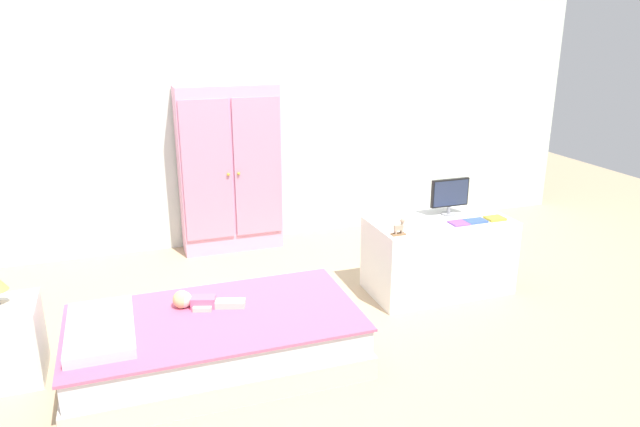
% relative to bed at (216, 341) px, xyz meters
% --- Properties ---
extents(ground_plane, '(10.00, 10.00, 0.02)m').
position_rel_bed_xyz_m(ground_plane, '(0.44, 0.31, -0.15)').
color(ground_plane, tan).
extents(back_wall, '(6.40, 0.05, 2.70)m').
position_rel_bed_xyz_m(back_wall, '(0.44, 1.88, 1.21)').
color(back_wall, silver).
rests_on(back_wall, ground_plane).
extents(bed, '(1.53, 0.82, 0.29)m').
position_rel_bed_xyz_m(bed, '(0.00, 0.00, 0.00)').
color(bed, beige).
rests_on(bed, ground_plane).
extents(pillow, '(0.32, 0.59, 0.05)m').
position_rel_bed_xyz_m(pillow, '(-0.56, -0.00, 0.18)').
color(pillow, silver).
rests_on(pillow, bed).
extents(doll, '(0.39, 0.19, 0.10)m').
position_rel_bed_xyz_m(doll, '(-0.08, 0.14, 0.19)').
color(doll, '#D6668E').
rests_on(doll, bed).
extents(nightstand, '(0.35, 0.35, 0.42)m').
position_rel_bed_xyz_m(nightstand, '(-1.04, 0.23, 0.06)').
color(nightstand, silver).
rests_on(nightstand, ground_plane).
extents(wardrobe, '(0.79, 0.30, 1.32)m').
position_rel_bed_xyz_m(wardrobe, '(0.43, 1.70, 0.52)').
color(wardrobe, '#E599BC').
rests_on(wardrobe, ground_plane).
extents(tv_stand, '(0.95, 0.49, 0.51)m').
position_rel_bed_xyz_m(tv_stand, '(1.60, 0.45, 0.11)').
color(tv_stand, silver).
rests_on(tv_stand, ground_plane).
extents(tv_monitor, '(0.28, 0.10, 0.25)m').
position_rel_bed_xyz_m(tv_monitor, '(1.71, 0.53, 0.51)').
color(tv_monitor, '#99999E').
rests_on(tv_monitor, tv_stand).
extents(rocking_horse_toy, '(0.09, 0.04, 0.11)m').
position_rel_bed_xyz_m(rocking_horse_toy, '(1.21, 0.27, 0.42)').
color(rocking_horse_toy, '#8E6642').
rests_on(rocking_horse_toy, tv_stand).
extents(book_purple, '(0.11, 0.11, 0.01)m').
position_rel_bed_xyz_m(book_purple, '(1.67, 0.34, 0.37)').
color(book_purple, '#8E51B2').
rests_on(book_purple, tv_stand).
extents(book_blue, '(0.14, 0.09, 0.01)m').
position_rel_bed_xyz_m(book_blue, '(1.80, 0.34, 0.37)').
color(book_blue, blue).
rests_on(book_blue, tv_stand).
extents(book_yellow, '(0.12, 0.10, 0.02)m').
position_rel_bed_xyz_m(book_yellow, '(1.95, 0.34, 0.37)').
color(book_yellow, gold).
rests_on(book_yellow, tv_stand).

